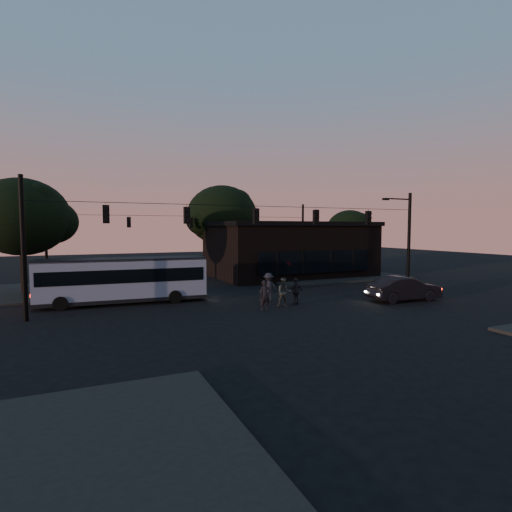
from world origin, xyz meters
name	(u,v)px	position (x,y,z in m)	size (l,w,h in m)	color
ground	(285,314)	(0.00, 0.00, 0.00)	(120.00, 120.00, 0.00)	black
sidewalk_far_right	(325,275)	(12.00, 14.00, 0.07)	(14.00, 10.00, 0.15)	black
sidewalk_far_left	(26,292)	(-14.00, 14.00, 0.07)	(14.00, 10.00, 0.15)	black
building	(289,249)	(9.00, 15.97, 2.71)	(15.40, 10.41, 5.40)	black
tree_behind	(222,215)	(4.00, 22.00, 6.19)	(7.60, 7.60, 9.43)	black
tree_right	(349,230)	(18.00, 18.00, 4.63)	(5.20, 5.20, 6.86)	black
tree_left	(22,217)	(-14.00, 13.00, 5.57)	(6.40, 6.40, 8.30)	black
signal_rig_near	(256,233)	(0.00, 4.00, 4.45)	(26.24, 0.30, 7.50)	black
signal_rig_far	(191,234)	(0.00, 20.00, 4.20)	(26.24, 0.30, 7.50)	black
bus	(124,278)	(-7.85, 7.08, 1.62)	(10.42, 3.04, 2.89)	gray
car	(404,289)	(9.09, 0.43, 0.81)	(1.71, 4.91, 1.62)	black
pedestrian_a	(265,295)	(-0.57, 1.46, 0.87)	(0.64, 0.42, 1.75)	black
pedestrian_b	(284,292)	(0.93, 1.89, 0.88)	(0.86, 0.67, 1.77)	#3F403A
pedestrian_c	(296,291)	(1.92, 2.16, 0.85)	(0.99, 0.41, 1.70)	black
pedestrian_d	(268,287)	(0.87, 3.93, 0.93)	(1.20, 0.69, 1.86)	black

